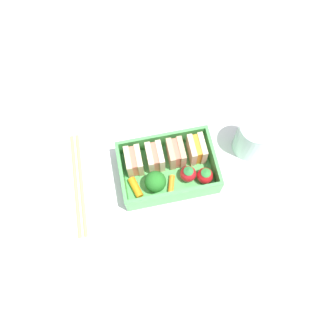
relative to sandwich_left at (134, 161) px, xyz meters
The scene contains 15 objects.
ground_plane 7.89cm from the sandwich_left, 20.99° to the right, with size 120.00×120.00×2.00cm, color white.
bento_tray 7.09cm from the sandwich_left, 20.99° to the right, with size 17.86×12.07×1.20cm, color #52B157.
bento_rim 6.45cm from the sandwich_left, 20.99° to the right, with size 17.86×12.07×4.22cm.
sandwich_left is the anchor object (origin of this frame).
sandwich_center_left 4.01cm from the sandwich_left, ahead, with size 3.00×4.62×4.69cm.
sandwich_center 8.03cm from the sandwich_left, ahead, with size 3.00×4.62×4.69cm.
sandwich_center_right 12.04cm from the sandwich_left, ahead, with size 3.00×4.62×4.69cm.
carrot_stick_far_left 4.92cm from the sandwich_left, 97.99° to the right, with size 1.43×1.43×3.96cm, color orange.
broccoli_floret 5.86cm from the sandwich_left, 57.58° to the right, with size 3.98×3.98×4.75cm.
carrot_stick_left 8.43cm from the sandwich_left, 40.14° to the right, with size 1.05×1.05×3.53cm, color orange.
strawberry_far_left 10.39cm from the sandwich_left, 24.29° to the right, with size 3.09×3.09×3.69cm.
strawberry_left 13.57cm from the sandwich_left, 22.89° to the right, with size 3.10×3.10×3.70cm.
chopstick_pair 11.90cm from the sandwich_left, behind, with size 2.34×21.01×0.70cm.
drinking_glass 23.09cm from the sandwich_left, ahead, with size 6.64×6.64×8.19cm, color silver.
folded_napkin 19.30cm from the sandwich_left, 67.97° to the right, with size 12.87×10.81×0.40cm, color silver.
Camera 1 is at (-4.61, -22.04, 60.08)cm, focal length 35.00 mm.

